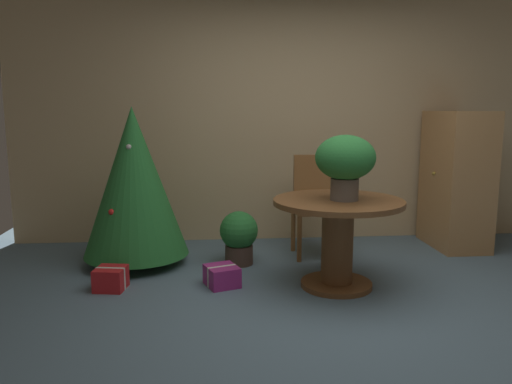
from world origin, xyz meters
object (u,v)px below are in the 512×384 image
at_px(holiday_tree, 134,182).
at_px(flower_vase, 345,160).
at_px(gift_box_purple, 222,276).
at_px(potted_plant, 239,235).
at_px(wooden_cabinet, 456,180).
at_px(round_dining_table, 338,230).
at_px(gift_box_red, 111,279).
at_px(wooden_chair_far, 314,200).

bearing_deg(holiday_tree, flower_vase, -24.11).
distance_m(gift_box_purple, potted_plant, 0.62).
height_order(flower_vase, wooden_cabinet, wooden_cabinet).
distance_m(gift_box_purple, wooden_cabinet, 2.68).
xyz_separation_m(round_dining_table, wooden_cabinet, (1.49, 1.10, 0.23)).
height_order(flower_vase, potted_plant, flower_vase).
xyz_separation_m(holiday_tree, wooden_cabinet, (3.17, 0.36, -0.07)).
distance_m(gift_box_red, wooden_cabinet, 3.49).
distance_m(holiday_tree, potted_plant, 1.06).
bearing_deg(gift_box_red, holiday_tree, 80.50).
bearing_deg(wooden_cabinet, gift_box_red, -162.80).
xyz_separation_m(wooden_chair_far, gift_box_red, (-1.79, -0.86, -0.44)).
distance_m(flower_vase, gift_box_purple, 1.34).
height_order(gift_box_purple, gift_box_red, gift_box_red).
relative_size(wooden_cabinet, potted_plant, 2.82).
distance_m(wooden_chair_far, wooden_cabinet, 1.51).
bearing_deg(holiday_tree, round_dining_table, -23.69).
bearing_deg(potted_plant, wooden_cabinet, 11.02).
bearing_deg(gift_box_red, wooden_cabinet, 17.20).
xyz_separation_m(flower_vase, wooden_cabinet, (1.46, 1.13, -0.32)).
relative_size(gift_box_purple, gift_box_red, 1.25).
relative_size(round_dining_table, gift_box_red, 3.93).
height_order(holiday_tree, potted_plant, holiday_tree).
relative_size(gift_box_red, wooden_cabinet, 0.19).
bearing_deg(round_dining_table, wooden_cabinet, 36.32).
relative_size(gift_box_purple, potted_plant, 0.66).
height_order(round_dining_table, holiday_tree, holiday_tree).
bearing_deg(potted_plant, holiday_tree, 175.44).
bearing_deg(wooden_chair_far, wooden_cabinet, 5.83).
distance_m(wooden_chair_far, gift_box_red, 2.03).
xyz_separation_m(wooden_cabinet, potted_plant, (-2.24, -0.44, -0.42)).
distance_m(round_dining_table, wooden_chair_far, 0.95).
bearing_deg(potted_plant, gift_box_purple, -106.33).
bearing_deg(wooden_cabinet, potted_plant, -168.98).
xyz_separation_m(round_dining_table, flower_vase, (0.04, -0.03, 0.56)).
bearing_deg(flower_vase, gift_box_red, 176.42).
xyz_separation_m(wooden_chair_far, wooden_cabinet, (1.49, 0.15, 0.16)).
relative_size(flower_vase, potted_plant, 1.03).
bearing_deg(holiday_tree, gift_box_red, -99.50).
xyz_separation_m(flower_vase, potted_plant, (-0.78, 0.69, -0.75)).
distance_m(holiday_tree, wooden_cabinet, 3.19).
bearing_deg(wooden_cabinet, holiday_tree, -173.48).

